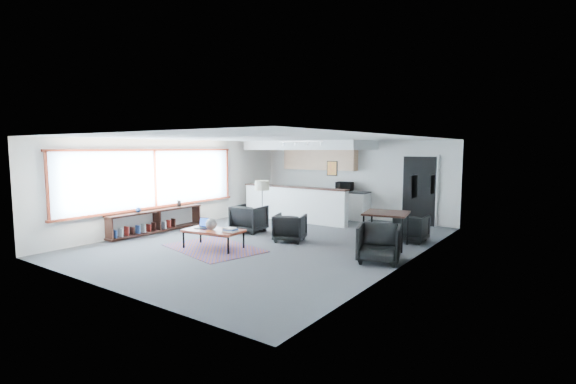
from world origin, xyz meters
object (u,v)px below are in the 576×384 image
Objects in this scene: ceramic_pot at (211,224)px; armchair_right at (290,226)px; coffee_table at (213,231)px; dining_chair_near at (379,245)px; dining_table at (386,215)px; dining_chair_far at (411,229)px; floor_lamp at (262,187)px; armchair_left at (249,217)px; book_stack at (230,230)px; microwave at (344,185)px; laptop at (204,225)px.

armchair_right is (1.05, 1.71, -0.20)m from ceramic_pot.
coffee_table is at bearing 38.51° from armchair_right.
armchair_right is at bearing 151.41° from dining_chair_near.
dining_chair_far is (0.30, 0.95, -0.44)m from dining_table.
dining_chair_far is at bearing 15.97° from floor_lamp.
armchair_left reaches higher than ceramic_pot.
coffee_table is 1.26× the size of dining_table.
ceramic_pot is at bearing 38.32° from armchair_right.
microwave is at bearing 89.71° from book_stack.
book_stack is at bearing 46.93° from dining_chair_far.
ceramic_pot reaches higher than dining_chair_far.
book_stack is 2.55m from floor_lamp.
armchair_left is 1.62m from armchair_right.
dining_table reaches higher than dining_chair_far.
laptop is 5.64m from microwave.
dining_chair_near reaches higher than laptop.
ceramic_pot reaches higher than laptop.
armchair_right is (1.02, 1.68, -0.03)m from coffee_table.
ceramic_pot is 0.19× the size of floor_lamp.
microwave reaches higher than laptop.
armchair_right is (1.60, -0.28, -0.04)m from armchair_left.
armchair_left is at bearing 86.42° from laptop.
ceramic_pot is at bearing -22.33° from laptop.
dining_table is (3.64, 0.18, -0.49)m from floor_lamp.
microwave reaches higher than book_stack.
laptop is 1.34× the size of ceramic_pot.
microwave reaches higher than armchair_left.
book_stack is (0.84, 0.02, -0.02)m from laptop.
microwave is (0.51, 5.58, 0.70)m from coffee_table.
armchair_right is at bearing -92.55° from microwave.
floor_lamp is (-0.37, 2.36, 0.67)m from ceramic_pot.
armchair_left is 3.85m from microwave.
laptop is 1.94m from armchair_left.
dining_chair_near is at bearing 148.22° from armchair_right.
dining_chair_far is 1.20× the size of microwave.
floor_lamp is at bearing -177.21° from dining_table.
dining_table is (3.28, 2.54, 0.18)m from ceramic_pot.
dining_chair_near is at bearing -16.30° from floor_lamp.
armchair_left reaches higher than dining_table.
armchair_left is (-0.23, 1.92, -0.09)m from laptop.
armchair_left reaches higher than laptop.
dining_chair_far is (3.54, 3.45, -0.09)m from coffee_table.
dining_chair_far is at bearing 30.98° from laptop.
dining_chair_near reaches higher than ceramic_pot.
dining_chair_near is (0.40, -1.36, -0.40)m from dining_table.
dining_chair_near is 2.31m from dining_chair_far.
armchair_left reaches higher than coffee_table.
microwave reaches higher than ceramic_pot.
dining_chair_far reaches higher than book_stack.
book_stack is 1.71m from armchair_right.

